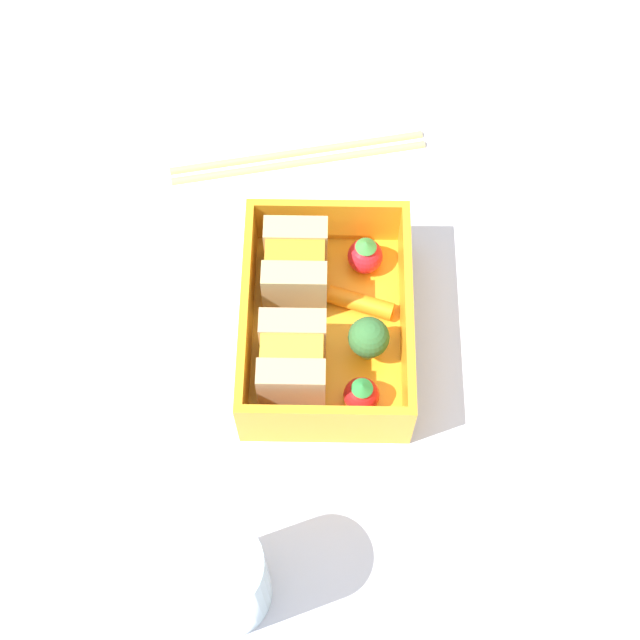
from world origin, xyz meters
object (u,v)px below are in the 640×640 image
Objects in this scene: broccoli_floret at (362,338)px; carrot_stick_far_left at (354,303)px; strawberry_far_left at (355,394)px; chopstick_pair at (293,156)px; sandwich_center_left at (289,267)px; sandwich_left at (286,361)px; drinking_glass at (214,580)px; strawberry_left at (359,255)px.

carrot_stick_far_left is at bearing 7.21° from broccoli_floret.
broccoli_floret is at bearing -7.17° from strawberry_far_left.
chopstick_pair is at bearing 12.85° from strawberry_far_left.
sandwich_center_left is 1.35× the size of broccoli_floret.
sandwich_left is at bearing 108.98° from broccoli_floret.
sandwich_left is 7.64cm from sandwich_center_left.
drinking_glass reaches higher than sandwich_left.
broccoli_floret is at bearing -71.02° from sandwich_left.
broccoli_floret is 0.44× the size of drinking_glass.
sandwich_center_left is 13.35cm from chopstick_pair.
sandwich_left is 1.73× the size of strawberry_left.
drinking_glass reaches higher than strawberry_far_left.
sandwich_center_left reaches higher than strawberry_far_left.
chopstick_pair is at bearing 0.95° from sandwich_center_left.
strawberry_far_left is at bearing -179.98° from carrot_stick_far_left.
carrot_stick_far_left is at bearing -22.67° from drinking_glass.
sandwich_center_left is at bearing 108.86° from strawberry_left.
drinking_glass reaches higher than carrot_stick_far_left.
carrot_stick_far_left is at bearing -40.67° from sandwich_left.
sandwich_center_left is at bearing 43.12° from broccoli_floret.
chopstick_pair is (11.09, 5.48, -2.34)cm from strawberry_left.
drinking_glass is (-21.12, 8.82, 2.94)cm from carrot_stick_far_left.
drinking_glass is (-15.39, 3.90, 1.01)cm from sandwich_left.
sandwich_center_left is 7.92cm from broccoli_floret.
strawberry_far_left reaches higher than carrot_stick_far_left.
carrot_stick_far_left is 23.08cm from drinking_glass.
strawberry_left is at bearing -1.70° from strawberry_far_left.
sandwich_center_left is 1.80× the size of strawberry_far_left.
carrot_stick_far_left is (3.87, 0.49, -1.93)cm from broccoli_floret.
strawberry_left is 0.34× the size of drinking_glass.
sandwich_left is at bearing 150.85° from strawberry_left.
sandwich_center_left is 10.90cm from strawberry_far_left.
chopstick_pair is at bearing -5.86° from drinking_glass.
strawberry_far_left is at bearing 172.83° from broccoli_floret.
strawberry_far_left is (-9.64, -4.93, -1.20)cm from sandwich_center_left.
chopstick_pair is (20.53, 0.21, -3.47)cm from sandwich_left.
sandwich_left is 10.87cm from strawberry_left.
sandwich_left is 15.91cm from drinking_glass.
sandwich_center_left is at bearing -179.05° from chopstick_pair.
carrot_stick_far_left reaches higher than chopstick_pair.
strawberry_far_left is 0.96× the size of strawberry_left.
strawberry_left is at bearing -5.28° from carrot_stick_far_left.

